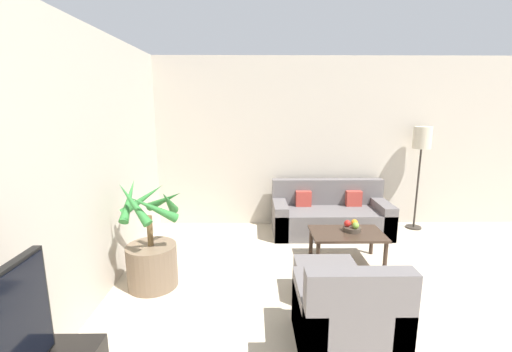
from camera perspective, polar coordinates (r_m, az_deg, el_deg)
name	(u,v)px	position (r m, az deg, el deg)	size (l,w,h in m)	color
wall_back	(365,143)	(5.84, 17.72, 5.26)	(8.34, 0.06, 2.70)	#BCB2A3
wall_left	(37,191)	(2.94, -32.69, -2.07)	(0.06, 7.71, 2.70)	#BCB2A3
potted_palm	(152,254)	(3.97, -17.00, -12.29)	(0.73, 0.74, 1.21)	brown
sofa_loveseat	(330,216)	(5.45, 12.20, -6.55)	(1.76, 0.77, 0.80)	#605B5B
floor_lamp	(422,145)	(5.88, 25.89, 4.71)	(0.27, 0.27, 1.63)	#2D2823
coffee_table	(347,236)	(4.49, 14.91, -9.70)	(0.90, 0.57, 0.40)	#38281E
fruit_bowl	(352,229)	(4.52, 15.72, -8.51)	(0.22, 0.22, 0.05)	#42382D
apple_red	(347,223)	(4.50, 14.99, -7.64)	(0.08, 0.08, 0.08)	red
apple_green	(356,225)	(4.46, 16.29, -7.92)	(0.08, 0.08, 0.08)	olive
orange_fruit	(354,223)	(4.55, 16.08, -7.47)	(0.09, 0.09, 0.09)	orange
armchair	(347,320)	(3.05, 14.86, -22.13)	(0.78, 0.77, 0.84)	#605B5B
ottoman	(325,280)	(3.78, 11.51, -16.58)	(0.62, 0.46, 0.36)	#605B5B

